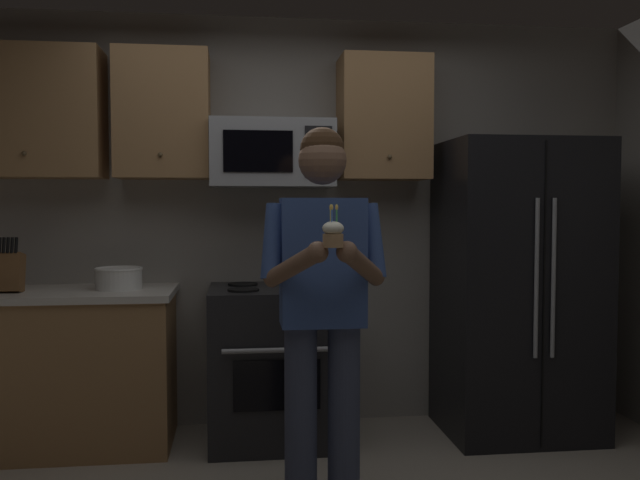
{
  "coord_description": "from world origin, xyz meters",
  "views": [
    {
      "loc": [
        -0.36,
        -2.62,
        1.4
      ],
      "look_at": [
        0.01,
        0.4,
        1.25
      ],
      "focal_mm": 37.68,
      "sensor_mm": 36.0,
      "label": 1
    }
  ],
  "objects_px": {
    "knife_block": "(8,271)",
    "bowl_large_white": "(119,278)",
    "oven_range": "(274,364)",
    "person": "(323,296)",
    "microwave": "(272,154)",
    "cupcake": "(333,234)",
    "refrigerator": "(517,288)"
  },
  "relations": [
    {
      "from": "refrigerator",
      "to": "person",
      "type": "xyz_separation_m",
      "value": [
        -1.33,
        -0.93,
        0.1
      ]
    },
    {
      "from": "refrigerator",
      "to": "knife_block",
      "type": "bearing_deg",
      "value": 179.82
    },
    {
      "from": "bowl_large_white",
      "to": "person",
      "type": "distance_m",
      "value": 1.46
    },
    {
      "from": "bowl_large_white",
      "to": "person",
      "type": "xyz_separation_m",
      "value": [
        1.07,
        -1.0,
        0.01
      ]
    },
    {
      "from": "person",
      "to": "cupcake",
      "type": "xyz_separation_m",
      "value": [
        -0.0,
        -0.33,
        0.3
      ]
    },
    {
      "from": "knife_block",
      "to": "person",
      "type": "height_order",
      "value": "person"
    },
    {
      "from": "oven_range",
      "to": "refrigerator",
      "type": "height_order",
      "value": "refrigerator"
    },
    {
      "from": "knife_block",
      "to": "bowl_large_white",
      "type": "relative_size",
      "value": 1.16
    },
    {
      "from": "microwave",
      "to": "bowl_large_white",
      "type": "bearing_deg",
      "value": -174.4
    },
    {
      "from": "microwave",
      "to": "cupcake",
      "type": "relative_size",
      "value": 4.26
    },
    {
      "from": "bowl_large_white",
      "to": "person",
      "type": "relative_size",
      "value": 0.16
    },
    {
      "from": "oven_range",
      "to": "person",
      "type": "relative_size",
      "value": 0.53
    },
    {
      "from": "bowl_large_white",
      "to": "knife_block",
      "type": "bearing_deg",
      "value": -174.17
    },
    {
      "from": "oven_range",
      "to": "knife_block",
      "type": "height_order",
      "value": "knife_block"
    },
    {
      "from": "microwave",
      "to": "person",
      "type": "relative_size",
      "value": 0.42
    },
    {
      "from": "oven_range",
      "to": "cupcake",
      "type": "bearing_deg",
      "value": -82.42
    },
    {
      "from": "bowl_large_white",
      "to": "oven_range",
      "type": "bearing_deg",
      "value": -1.98
    },
    {
      "from": "cupcake",
      "to": "bowl_large_white",
      "type": "bearing_deg",
      "value": 128.95
    },
    {
      "from": "oven_range",
      "to": "person",
      "type": "bearing_deg",
      "value": -79.89
    },
    {
      "from": "refrigerator",
      "to": "oven_range",
      "type": "bearing_deg",
      "value": 178.5
    },
    {
      "from": "oven_range",
      "to": "refrigerator",
      "type": "relative_size",
      "value": 0.52
    },
    {
      "from": "refrigerator",
      "to": "microwave",
      "type": "bearing_deg",
      "value": 173.97
    },
    {
      "from": "microwave",
      "to": "person",
      "type": "xyz_separation_m",
      "value": [
        0.17,
        -1.09,
        -0.72
      ]
    },
    {
      "from": "oven_range",
      "to": "knife_block",
      "type": "relative_size",
      "value": 2.91
    },
    {
      "from": "oven_range",
      "to": "person",
      "type": "distance_m",
      "value": 1.12
    },
    {
      "from": "microwave",
      "to": "refrigerator",
      "type": "distance_m",
      "value": 1.72
    },
    {
      "from": "oven_range",
      "to": "bowl_large_white",
      "type": "height_order",
      "value": "bowl_large_white"
    },
    {
      "from": "knife_block",
      "to": "cupcake",
      "type": "bearing_deg",
      "value": -37.17
    },
    {
      "from": "microwave",
      "to": "cupcake",
      "type": "bearing_deg",
      "value": -83.06
    },
    {
      "from": "knife_block",
      "to": "bowl_large_white",
      "type": "xyz_separation_m",
      "value": [
        0.6,
        0.06,
        -0.05
      ]
    },
    {
      "from": "oven_range",
      "to": "knife_block",
      "type": "bearing_deg",
      "value": -178.86
    },
    {
      "from": "refrigerator",
      "to": "knife_block",
      "type": "xyz_separation_m",
      "value": [
        -3.0,
        0.01,
        0.14
      ]
    }
  ]
}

